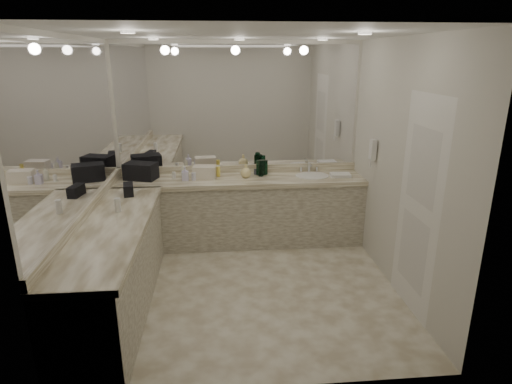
{
  "coord_description": "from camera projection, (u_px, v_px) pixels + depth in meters",
  "views": [
    {
      "loc": [
        -0.27,
        -4.13,
        2.41
      ],
      "look_at": [
        0.14,
        0.4,
        0.96
      ],
      "focal_mm": 30.0,
      "sensor_mm": 36.0,
      "label": 1
    }
  ],
  "objects": [
    {
      "name": "green_bottle_0",
      "position": [
        265.0,
        167.0,
        5.68
      ],
      "size": [
        0.07,
        0.07,
        0.19
      ],
      "primitive_type": "cylinder",
      "color": "#0E4326",
      "rests_on": "vanity_back_top"
    },
    {
      "name": "soap_bottle_b",
      "position": [
        185.0,
        174.0,
        5.39
      ],
      "size": [
        0.08,
        0.08,
        0.18
      ],
      "primitive_type": "imported",
      "rotation": [
        0.0,
        0.0,
        -0.02
      ],
      "color": "silver",
      "rests_on": "vanity_back_top"
    },
    {
      "name": "soap_bottle_c",
      "position": [
        246.0,
        171.0,
        5.53
      ],
      "size": [
        0.15,
        0.15,
        0.18
      ],
      "primitive_type": "imported",
      "rotation": [
        0.0,
        0.0,
        -0.08
      ],
      "color": "#FFEA9E",
      "rests_on": "vanity_back_top"
    },
    {
      "name": "sink",
      "position": [
        312.0,
        176.0,
        5.62
      ],
      "size": [
        0.44,
        0.44,
        0.03
      ],
      "primitive_type": "cylinder",
      "color": "white",
      "rests_on": "vanity_back_top"
    },
    {
      "name": "green_bottle_3",
      "position": [
        259.0,
        168.0,
        5.65
      ],
      "size": [
        0.07,
        0.07,
        0.2
      ],
      "primitive_type": "cylinder",
      "color": "#0E4326",
      "rests_on": "vanity_back_top"
    },
    {
      "name": "amenity_bottle_0",
      "position": [
        255.0,
        172.0,
        5.68
      ],
      "size": [
        0.04,
        0.04,
        0.07
      ],
      "primitive_type": "cylinder",
      "color": "#3F3F4C",
      "rests_on": "vanity_back_top"
    },
    {
      "name": "amenity_bottle_4",
      "position": [
        174.0,
        175.0,
        5.5
      ],
      "size": [
        0.05,
        0.05,
        0.09
      ],
      "primitive_type": "cylinder",
      "color": "white",
      "rests_on": "vanity_back_top"
    },
    {
      "name": "vanity_back_base",
      "position": [
        240.0,
        212.0,
        5.68
      ],
      "size": [
        3.2,
        0.6,
        0.84
      ],
      "primitive_type": "cube",
      "color": "beige",
      "rests_on": "floor"
    },
    {
      "name": "amenity_bottle_2",
      "position": [
        150.0,
        174.0,
        5.42
      ],
      "size": [
        0.04,
        0.04,
        0.15
      ],
      "primitive_type": "cylinder",
      "color": "white",
      "rests_on": "vanity_back_top"
    },
    {
      "name": "vanity_left_top",
      "position": [
        112.0,
        228.0,
        4.01
      ],
      "size": [
        0.64,
        2.42,
        0.06
      ],
      "primitive_type": "cube",
      "color": "#F3EACD",
      "rests_on": "vanity_left_base"
    },
    {
      "name": "cream_cosmetic_case",
      "position": [
        204.0,
        172.0,
        5.5
      ],
      "size": [
        0.31,
        0.21,
        0.17
      ],
      "primitive_type": "cube",
      "rotation": [
        0.0,
        0.0,
        -0.11
      ],
      "color": "silver",
      "rests_on": "vanity_back_top"
    },
    {
      "name": "amenity_bottle_3",
      "position": [
        194.0,
        176.0,
        5.42
      ],
      "size": [
        0.06,
        0.06,
        0.1
      ],
      "primitive_type": "cylinder",
      "color": "silver",
      "rests_on": "vanity_back_top"
    },
    {
      "name": "backsplash_back",
      "position": [
        239.0,
        169.0,
        5.79
      ],
      "size": [
        3.2,
        0.04,
        0.1
      ],
      "primitive_type": "cube",
      "color": "#F3EACD",
      "rests_on": "vanity_back_top"
    },
    {
      "name": "black_bag_spill",
      "position": [
        128.0,
        189.0,
        4.85
      ],
      "size": [
        0.15,
        0.25,
        0.13
      ],
      "primitive_type": "cube",
      "rotation": [
        0.0,
        0.0,
        0.2
      ],
      "color": "black",
      "rests_on": "vanity_left_top"
    },
    {
      "name": "ceiling",
      "position": [
        245.0,
        34.0,
        3.88
      ],
      "size": [
        3.2,
        3.2,
        0.0
      ],
      "primitive_type": "plane",
      "color": "white",
      "rests_on": "floor"
    },
    {
      "name": "soap_bottle_a",
      "position": [
        184.0,
        170.0,
        5.54
      ],
      "size": [
        0.08,
        0.08,
        0.18
      ],
      "primitive_type": "imported",
      "rotation": [
        0.0,
        0.0,
        0.15
      ],
      "color": "white",
      "rests_on": "vanity_back_top"
    },
    {
      "name": "door",
      "position": [
        418.0,
        207.0,
        4.01
      ],
      "size": [
        0.02,
        0.82,
        2.1
      ],
      "primitive_type": "cube",
      "color": "white",
      "rests_on": "wall_right"
    },
    {
      "name": "wall_phone",
      "position": [
        373.0,
        149.0,
        5.06
      ],
      "size": [
        0.06,
        0.1,
        0.24
      ],
      "primitive_type": "cube",
      "color": "white",
      "rests_on": "wall_right"
    },
    {
      "name": "hand_towel",
      "position": [
        340.0,
        175.0,
        5.58
      ],
      "size": [
        0.27,
        0.19,
        0.04
      ],
      "primitive_type": "cube",
      "rotation": [
        0.0,
        0.0,
        -0.06
      ],
      "color": "white",
      "rests_on": "vanity_back_top"
    },
    {
      "name": "green_bottle_1",
      "position": [
        261.0,
        168.0,
        5.58
      ],
      "size": [
        0.07,
        0.07,
        0.22
      ],
      "primitive_type": "cylinder",
      "color": "#0E4326",
      "rests_on": "vanity_back_top"
    },
    {
      "name": "backsplash_left",
      "position": [
        88.0,
        210.0,
        4.25
      ],
      "size": [
        0.04,
        3.0,
        0.1
      ],
      "primitive_type": "cube",
      "color": "#F3EACD",
      "rests_on": "vanity_left_top"
    },
    {
      "name": "wall_left",
      "position": [
        81.0,
        176.0,
        4.14
      ],
      "size": [
        0.02,
        3.0,
        2.6
      ],
      "primitive_type": "cube",
      "color": "beige",
      "rests_on": "floor"
    },
    {
      "name": "wall_right",
      "position": [
        400.0,
        168.0,
        4.41
      ],
      "size": [
        0.02,
        3.0,
        2.6
      ],
      "primitive_type": "cube",
      "color": "beige",
      "rests_on": "floor"
    },
    {
      "name": "mirror_back",
      "position": [
        238.0,
        107.0,
        5.54
      ],
      "size": [
        3.12,
        0.01,
        1.55
      ],
      "primitive_type": "cube",
      "color": "white",
      "rests_on": "wall_back"
    },
    {
      "name": "green_bottle_2",
      "position": [
        262.0,
        167.0,
        5.65
      ],
      "size": [
        0.07,
        0.07,
        0.2
      ],
      "primitive_type": "cylinder",
      "color": "#0E4326",
      "rests_on": "vanity_back_top"
    },
    {
      "name": "mirror_left",
      "position": [
        76.0,
        127.0,
        4.0
      ],
      "size": [
        0.01,
        2.92,
        1.55
      ],
      "primitive_type": "cube",
      "color": "white",
      "rests_on": "wall_left"
    },
    {
      "name": "faucet",
      "position": [
        309.0,
        167.0,
        5.8
      ],
      "size": [
        0.24,
        0.16,
        0.14
      ],
      "primitive_type": "cube",
      "color": "silver",
      "rests_on": "vanity_back_top"
    },
    {
      "name": "amenity_bottle_5",
      "position": [
        218.0,
        172.0,
        5.59
      ],
      "size": [
        0.05,
        0.05,
        0.13
      ],
      "primitive_type": "cylinder",
      "color": "#F2D84C",
      "rests_on": "vanity_back_top"
    },
    {
      "name": "floor",
      "position": [
        247.0,
        287.0,
        4.67
      ],
      "size": [
        3.2,
        3.2,
        0.0
      ],
      "primitive_type": "plane",
      "color": "beige",
      "rests_on": "ground"
    },
    {
      "name": "lotion_left",
      "position": [
        118.0,
        205.0,
        4.32
      ],
      "size": [
        0.06,
        0.06,
        0.14
      ],
      "primitive_type": "cylinder",
      "color": "white",
      "rests_on": "vanity_left_top"
    },
    {
      "name": "vanity_left_base",
      "position": [
        115.0,
        271.0,
        4.15
      ],
      "size": [
        0.6,
        2.4,
        0.84
      ],
      "primitive_type": "cube",
      "color": "beige",
      "rests_on": "floor"
    },
    {
      "name": "black_toiletry_bag",
      "position": [
        141.0,
        171.0,
        5.45
      ],
      "size": [
        0.44,
        0.35,
        0.22
      ],
      "primitive_type": "cube",
      "rotation": [
        0.0,
        0.0,
        -0.3
      ],
      "color": "black",
      "rests_on": "vanity_back_top"
    },
    {
      "name": "amenity_bottle_1",
      "position": [
        153.0,
        177.0,
        5.45
      ],
      "size": [
        0.05,
        0.05,
        0.08
      ],
      "primitive_type": "cylinder",
      "color": "#E57F66",
      "rests_on": "vanity_back_top"
    },
    {
      "name": "wall_back",
      "position": [
        238.0,
        143.0,
        5.7
      ],
      "size": [
        3.2,
        0.02,
        2.6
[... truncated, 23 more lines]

